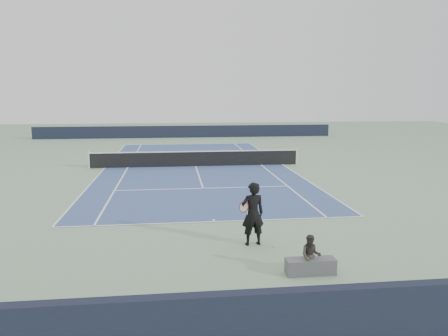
{
  "coord_description": "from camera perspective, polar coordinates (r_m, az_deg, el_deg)",
  "views": [
    {
      "loc": [
        -1.41,
        -26.59,
        4.47
      ],
      "look_at": [
        0.91,
        -7.15,
        1.1
      ],
      "focal_mm": 35.0,
      "sensor_mm": 36.0,
      "label": 1
    }
  ],
  "objects": [
    {
      "name": "spectator_bench",
      "position": [
        11.32,
        11.25,
        -11.79
      ],
      "size": [
        1.3,
        0.75,
        1.06
      ],
      "color": "#505054",
      "rests_on": "ground"
    },
    {
      "name": "court_surface",
      "position": [
        27.0,
        -3.73,
        0.23
      ],
      "size": [
        10.97,
        23.77,
        0.01
      ],
      "primitive_type": "cube",
      "color": "#374F82",
      "rests_on": "ground"
    },
    {
      "name": "windscreen_far",
      "position": [
        44.66,
        -5.0,
        4.76
      ],
      "size": [
        30.0,
        0.25,
        1.2
      ],
      "primitive_type": "cube",
      "color": "black",
      "rests_on": "ground"
    },
    {
      "name": "tennis_ball",
      "position": [
        13.11,
        6.49,
        -10.08
      ],
      "size": [
        0.06,
        0.06,
        0.06
      ],
      "primitive_type": "sphere",
      "color": "#D1E42E",
      "rests_on": "ground"
    },
    {
      "name": "ground",
      "position": [
        27.0,
        -3.73,
        0.22
      ],
      "size": [
        80.0,
        80.0,
        0.0
      ],
      "primitive_type": "plane",
      "color": "gray"
    },
    {
      "name": "tennis_player",
      "position": [
        12.98,
        3.77,
        -5.97
      ],
      "size": [
        0.84,
        0.61,
        1.9
      ],
      "color": "black",
      "rests_on": "ground"
    },
    {
      "name": "windscreen_near",
      "position": [
        7.87,
        4.69,
        -19.72
      ],
      "size": [
        30.0,
        0.25,
        1.2
      ],
      "primitive_type": "cube",
      "color": "black",
      "rests_on": "ground"
    },
    {
      "name": "tennis_net",
      "position": [
        26.92,
        -3.74,
        1.28
      ],
      "size": [
        12.9,
        0.1,
        1.07
      ],
      "color": "silver",
      "rests_on": "ground"
    }
  ]
}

